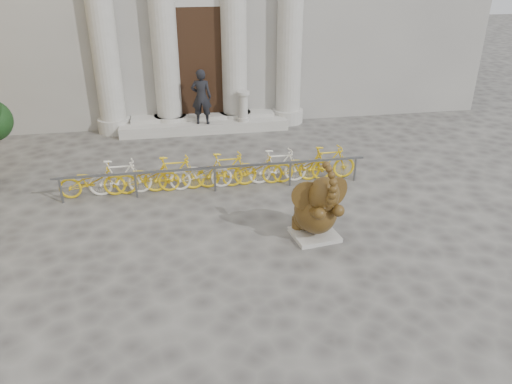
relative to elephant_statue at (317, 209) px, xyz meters
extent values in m
plane|color=#474442|center=(-1.87, -1.41, -0.72)|extent=(80.00, 80.00, 0.00)
cube|color=black|center=(-1.87, 8.51, 1.58)|extent=(2.40, 0.16, 4.00)
cylinder|color=#A8A59E|center=(-5.07, 8.39, 3.28)|extent=(0.90, 0.90, 8.00)
cylinder|color=#A8A59E|center=(-3.07, 8.39, 3.28)|extent=(0.90, 0.90, 8.00)
cylinder|color=#A8A59E|center=(-0.67, 8.39, 3.28)|extent=(0.90, 0.90, 8.00)
cylinder|color=#A8A59E|center=(1.33, 8.39, 3.28)|extent=(0.90, 0.90, 8.00)
cube|color=#A8A59E|center=(-1.87, 7.99, -0.54)|extent=(6.00, 1.20, 0.36)
cube|color=#A8A59E|center=(0.00, 0.03, -0.67)|extent=(1.11, 1.03, 0.10)
ellipsoid|color=black|center=(-0.04, 0.25, -0.33)|extent=(0.94, 0.91, 0.64)
ellipsoid|color=black|center=(-0.01, 0.05, -0.05)|extent=(1.12, 1.32, 1.04)
cylinder|color=black|center=(-0.32, 0.34, -0.50)|extent=(0.34, 0.34, 0.26)
cylinder|color=black|center=(0.21, 0.42, -0.50)|extent=(0.34, 0.34, 0.26)
cylinder|color=black|center=(-0.17, -0.37, 0.15)|extent=(0.32, 0.62, 0.40)
cylinder|color=black|center=(0.27, -0.31, 0.15)|extent=(0.32, 0.62, 0.40)
ellipsoid|color=black|center=(0.04, -0.30, 0.51)|extent=(0.76, 0.73, 0.80)
cylinder|color=black|center=(-0.31, -0.23, 0.47)|extent=(0.68, 0.16, 0.68)
cylinder|color=black|center=(0.36, -0.14, 0.47)|extent=(0.63, 0.34, 0.68)
cone|color=beige|center=(-0.05, -0.52, 0.35)|extent=(0.15, 0.24, 0.11)
cone|color=beige|center=(0.19, -0.48, 0.35)|extent=(0.10, 0.23, 0.11)
cube|color=slate|center=(-2.01, 2.81, -0.02)|extent=(8.36, 0.06, 0.06)
cylinder|color=slate|center=(-5.98, 2.81, -0.37)|extent=(0.06, 0.06, 0.70)
cylinder|color=slate|center=(-4.10, 2.81, -0.37)|extent=(0.06, 0.06, 0.70)
cylinder|color=slate|center=(-2.01, 2.81, -0.37)|extent=(0.06, 0.06, 0.70)
cylinder|color=slate|center=(0.08, 2.81, -0.37)|extent=(0.06, 0.06, 0.70)
cylinder|color=slate|center=(1.97, 2.81, -0.37)|extent=(0.06, 0.06, 0.70)
imported|color=yellow|center=(-5.23, 3.06, -0.22)|extent=(1.70, 0.50, 1.00)
imported|color=silver|center=(-4.51, 3.06, -0.22)|extent=(1.66, 0.47, 1.00)
imported|color=yellow|center=(-3.80, 3.06, -0.22)|extent=(1.70, 0.50, 1.00)
imported|color=yellow|center=(-3.08, 3.06, -0.22)|extent=(1.66, 0.47, 1.00)
imported|color=silver|center=(-2.36, 3.06, -0.22)|extent=(1.70, 0.50, 1.00)
imported|color=yellow|center=(-1.65, 3.06, -0.22)|extent=(1.66, 0.47, 1.00)
imported|color=yellow|center=(-0.93, 3.06, -0.22)|extent=(1.70, 0.50, 1.00)
imported|color=silver|center=(-0.22, 3.06, -0.22)|extent=(1.66, 0.47, 1.00)
imported|color=yellow|center=(0.50, 3.06, -0.22)|extent=(1.70, 0.50, 1.00)
imported|color=yellow|center=(1.22, 3.06, -0.22)|extent=(1.66, 0.47, 1.00)
imported|color=black|center=(-1.95, 7.64, 0.60)|extent=(0.78, 0.58, 1.93)
cylinder|color=#A8A59E|center=(-0.46, 7.69, -0.30)|extent=(0.44, 0.44, 0.13)
cylinder|color=#A8A59E|center=(-0.46, 7.69, 0.13)|extent=(0.31, 0.31, 0.99)
cylinder|color=#A8A59E|center=(-0.46, 7.69, 0.66)|extent=(0.44, 0.44, 0.11)
camera|label=1|loc=(-3.06, -9.44, 5.24)|focal=35.00mm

